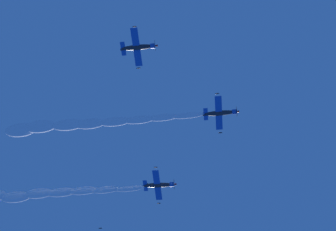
% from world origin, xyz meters
% --- Properties ---
extents(airplane_lead, '(6.97, 7.20, 2.65)m').
position_xyz_m(airplane_lead, '(2.62, 3.89, 90.84)').
color(airplane_lead, '#232328').
extents(airplane_left_wingman, '(6.99, 7.27, 2.81)m').
position_xyz_m(airplane_left_wingman, '(22.23, -1.16, 91.26)').
color(airplane_left_wingman, '#232328').
extents(airplane_right_wingman, '(6.97, 7.19, 2.66)m').
position_xyz_m(airplane_right_wingman, '(6.98, 24.04, 90.95)').
color(airplane_right_wingman, '#232328').
extents(smoke_trail_lead, '(35.45, 23.37, 3.82)m').
position_xyz_m(smoke_trail_lead, '(27.22, 19.76, 91.84)').
color(smoke_trail_lead, white).
extents(smoke_trail_left_wingman, '(35.29, 24.11, 3.33)m').
position_xyz_m(smoke_trail_left_wingman, '(46.75, 14.61, 92.18)').
color(smoke_trail_left_wingman, white).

